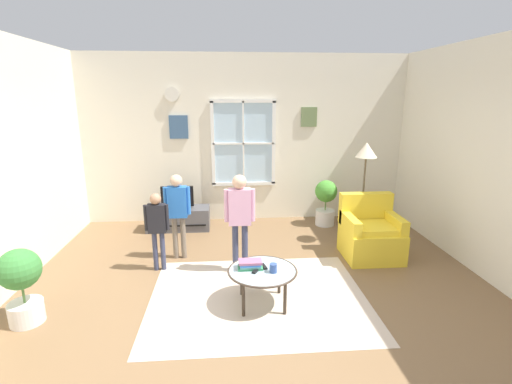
{
  "coord_description": "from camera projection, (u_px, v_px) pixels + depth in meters",
  "views": [
    {
      "loc": [
        -0.34,
        -3.62,
        2.25
      ],
      "look_at": [
        0.02,
        0.97,
        1.05
      ],
      "focal_mm": 26.2,
      "sensor_mm": 36.0,
      "label": 1
    }
  ],
  "objects": [
    {
      "name": "remote_near_cup",
      "position": [
        264.0,
        266.0,
        4.1
      ],
      "size": [
        0.07,
        0.15,
        0.02
      ],
      "primitive_type": "cube",
      "rotation": [
        0.0,
        0.0,
        0.24
      ],
      "color": "black",
      "rests_on": "coffee_table"
    },
    {
      "name": "cup",
      "position": [
        273.0,
        268.0,
        3.98
      ],
      "size": [
        0.08,
        0.08,
        0.1
      ],
      "primitive_type": "cylinder",
      "color": "#334C8C",
      "rests_on": "coffee_table"
    },
    {
      "name": "person_pink_shirt",
      "position": [
        240.0,
        212.0,
        4.7
      ],
      "size": [
        0.39,
        0.18,
        1.29
      ],
      "color": "#333851",
      "rests_on": "ground_plane"
    },
    {
      "name": "person_blue_shirt",
      "position": [
        178.0,
        207.0,
        5.13
      ],
      "size": [
        0.36,
        0.17,
        1.21
      ],
      "color": "#726656",
      "rests_on": "ground_plane"
    },
    {
      "name": "potted_plant_by_window",
      "position": [
        326.0,
        200.0,
        6.56
      ],
      "size": [
        0.39,
        0.39,
        0.81
      ],
      "color": "silver",
      "rests_on": "ground_plane"
    },
    {
      "name": "back_wall",
      "position": [
        245.0,
        139.0,
        6.7
      ],
      "size": [
        5.7,
        0.17,
        2.95
      ],
      "color": "silver",
      "rests_on": "ground_plane"
    },
    {
      "name": "tv_stand",
      "position": [
        179.0,
        218.0,
        6.41
      ],
      "size": [
        1.06,
        0.44,
        0.38
      ],
      "color": "#4C4C51",
      "rests_on": "ground_plane"
    },
    {
      "name": "floor_lamp",
      "position": [
        366.0,
        160.0,
        5.55
      ],
      "size": [
        0.32,
        0.32,
        1.57
      ],
      "color": "black",
      "rests_on": "ground_plane"
    },
    {
      "name": "ground_plane",
      "position": [
        261.0,
        308.0,
        4.08
      ],
      "size": [
        6.3,
        6.68,
        0.02
      ],
      "primitive_type": "cube",
      "color": "brown"
    },
    {
      "name": "armchair",
      "position": [
        370.0,
        234.0,
        5.3
      ],
      "size": [
        0.76,
        0.74,
        0.87
      ],
      "color": "yellow",
      "rests_on": "ground_plane"
    },
    {
      "name": "potted_plant_corner",
      "position": [
        21.0,
        281.0,
        3.69
      ],
      "size": [
        0.41,
        0.41,
        0.79
      ],
      "color": "silver",
      "rests_on": "ground_plane"
    },
    {
      "name": "coffee_table",
      "position": [
        262.0,
        272.0,
        4.04
      ],
      "size": [
        0.76,
        0.76,
        0.41
      ],
      "color": "#99B2B7",
      "rests_on": "ground_plane"
    },
    {
      "name": "book_stack",
      "position": [
        250.0,
        264.0,
        4.06
      ],
      "size": [
        0.27,
        0.15,
        0.09
      ],
      "color": "#38935B",
      "rests_on": "coffee_table"
    },
    {
      "name": "area_rug",
      "position": [
        258.0,
        297.0,
        4.28
      ],
      "size": [
        2.45,
        1.98,
        0.01
      ],
      "primitive_type": "cube",
      "color": "#C6B29E",
      "rests_on": "ground_plane"
    },
    {
      "name": "television",
      "position": [
        177.0,
        197.0,
        6.31
      ],
      "size": [
        0.54,
        0.08,
        0.38
      ],
      "color": "#4C4C4C",
      "rests_on": "tv_stand"
    },
    {
      "name": "person_black_shirt",
      "position": [
        157.0,
        223.0,
        4.79
      ],
      "size": [
        0.31,
        0.14,
        1.04
      ],
      "color": "#333851",
      "rests_on": "ground_plane"
    },
    {
      "name": "remote_near_books",
      "position": [
        256.0,
        270.0,
        4.01
      ],
      "size": [
        0.11,
        0.14,
        0.02
      ],
      "primitive_type": "cube",
      "rotation": [
        0.0,
        0.0,
        -0.53
      ],
      "color": "black",
      "rests_on": "coffee_table"
    }
  ]
}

